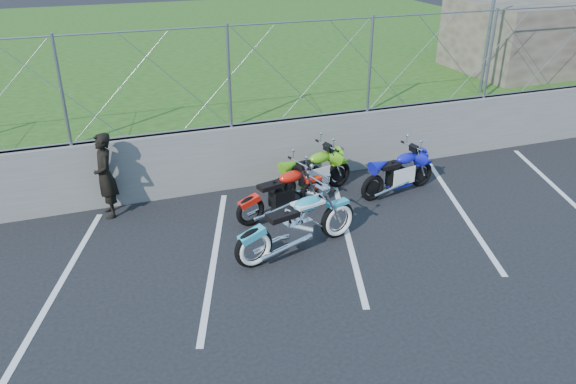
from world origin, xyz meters
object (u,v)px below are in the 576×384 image
object	(u,v)px
cruiser_turquoise	(299,226)
sportbike_blue	(399,174)
sportbike_green	(313,175)
naked_orange	(284,195)
person_standing	(105,176)

from	to	relation	value
cruiser_turquoise	sportbike_blue	distance (m)	3.03
sportbike_green	sportbike_blue	bearing A→B (deg)	-30.97
naked_orange	sportbike_blue	xyz separation A→B (m)	(2.49, 0.11, -0.01)
naked_orange	sportbike_green	size ratio (longest dim) A/B	1.02
naked_orange	sportbike_blue	distance (m)	2.50
naked_orange	person_standing	bearing A→B (deg)	145.82
sportbike_green	sportbike_blue	distance (m)	1.73
sportbike_blue	person_standing	xyz separation A→B (m)	(-5.55, 0.99, 0.40)
naked_orange	sportbike_blue	size ratio (longest dim) A/B	1.06
sportbike_green	person_standing	size ratio (longest dim) A/B	1.17
cruiser_turquoise	sportbike_green	size ratio (longest dim) A/B	1.23
sportbike_green	naked_orange	bearing A→B (deg)	-155.95
person_standing	sportbike_green	bearing A→B (deg)	78.10
sportbike_blue	person_standing	bearing A→B (deg)	158.56
sportbike_blue	cruiser_turquoise	bearing A→B (deg)	-163.87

